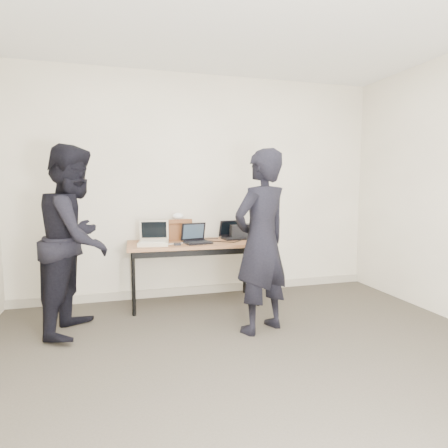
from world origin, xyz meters
name	(u,v)px	position (x,y,z in m)	size (l,w,h in m)	color
room	(275,189)	(0.00, 0.00, 1.35)	(4.60, 4.60, 2.80)	#403A31
desk	(194,247)	(-0.18, 1.87, 0.66)	(1.52, 0.69, 0.72)	brown
laptop_beige	(154,240)	(-0.64, 1.84, 0.77)	(0.37, 0.36, 0.26)	beige
laptop_center	(196,239)	(-0.17, 1.82, 0.77)	(0.33, 0.32, 0.22)	black
laptop_right	(234,235)	(0.34, 2.03, 0.77)	(0.32, 0.31, 0.22)	black
leather_satchel	(176,229)	(-0.36, 2.10, 0.85)	(0.38, 0.21, 0.25)	brown
tissue	(178,216)	(-0.33, 2.11, 1.00)	(0.13, 0.10, 0.08)	white
equipment_box	(241,231)	(0.45, 2.07, 0.80)	(0.29, 0.24, 0.17)	black
power_brick	(177,244)	(-0.40, 1.71, 0.73)	(0.07, 0.05, 0.03)	black
cables	(198,242)	(-0.13, 1.87, 0.72)	(1.15, 0.41, 0.01)	silver
person_typist	(261,242)	(0.27, 0.91, 0.85)	(0.62, 0.41, 1.70)	black
person_observer	(76,239)	(-1.40, 1.40, 0.87)	(0.85, 0.66, 1.74)	black
baseboard	(203,290)	(0.00, 2.23, 0.05)	(4.50, 0.03, 0.10)	#ACA38F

